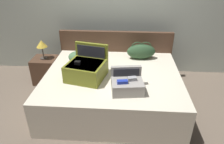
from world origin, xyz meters
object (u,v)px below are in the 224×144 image
duffel_bag (141,51)px  table_lamp (42,45)px  hard_case_large (86,69)px  bed (113,89)px  nightstand (46,70)px  pillow_near_headboard (82,57)px  hard_case_medium (127,84)px

duffel_bag → table_lamp: size_ratio=1.46×
hard_case_large → table_lamp: 1.20m
bed → duffel_bag: size_ratio=4.03×
duffel_bag → nightstand: duffel_bag is taller
bed → hard_case_large: 0.58m
bed → nightstand: 1.45m
nightstand → bed: bearing=-25.0°
hard_case_large → table_lamp: size_ratio=1.75×
pillow_near_headboard → duffel_bag: bearing=14.2°
hard_case_large → table_lamp: (-0.94, 0.75, 0.06)m
hard_case_medium → duffel_bag: duffel_bag is taller
pillow_near_headboard → table_lamp: size_ratio=1.29×
hard_case_medium → nightstand: hard_case_medium is taller
hard_case_large → hard_case_medium: 0.67m
bed → hard_case_large: hard_case_large is taller
nightstand → table_lamp: table_lamp is taller
duffel_bag → pillow_near_headboard: (-1.00, -0.25, -0.03)m
nightstand → pillow_near_headboard: bearing=-19.5°
duffel_bag → nightstand: (-1.77, 0.02, -0.44)m
duffel_bag → table_lamp: 1.77m
hard_case_large → pillow_near_headboard: (-0.17, 0.47, -0.04)m
hard_case_large → duffel_bag: 1.11m
hard_case_medium → duffel_bag: bearing=69.7°
bed → pillow_near_headboard: bearing=148.0°
duffel_bag → pillow_near_headboard: bearing=-165.8°
pillow_near_headboard → bed: bearing=-32.0°
pillow_near_headboard → table_lamp: bearing=160.5°
duffel_bag → nightstand: bearing=179.4°
table_lamp → hard_case_medium: bearing=-34.6°
bed → pillow_near_headboard: size_ratio=4.55×
pillow_near_headboard → table_lamp: 0.82m
hard_case_medium → pillow_near_headboard: bearing=126.7°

